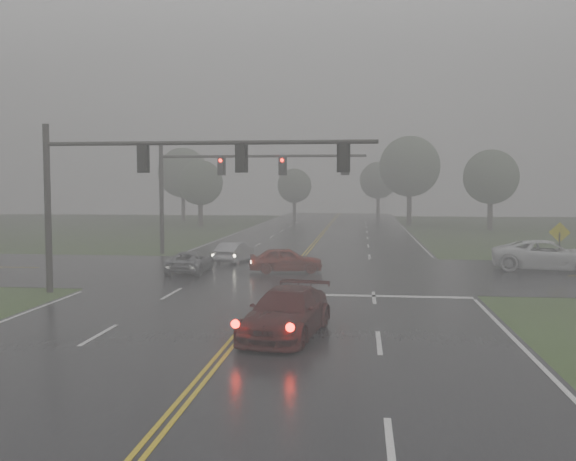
# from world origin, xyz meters

# --- Properties ---
(ground) EXTENTS (180.00, 180.00, 0.00)m
(ground) POSITION_xyz_m (0.00, 0.00, 0.00)
(ground) COLOR #2F421C
(ground) RESTS_ON ground
(main_road) EXTENTS (18.00, 160.00, 0.02)m
(main_road) POSITION_xyz_m (0.00, 20.00, 0.00)
(main_road) COLOR black
(main_road) RESTS_ON ground
(cross_street) EXTENTS (120.00, 14.00, 0.02)m
(cross_street) POSITION_xyz_m (0.00, 22.00, 0.00)
(cross_street) COLOR black
(cross_street) RESTS_ON ground
(stop_bar) EXTENTS (8.50, 0.50, 0.01)m
(stop_bar) POSITION_xyz_m (4.50, 14.40, 0.00)
(stop_bar) COLOR silver
(stop_bar) RESTS_ON ground
(sedan_maroon) EXTENTS (2.93, 5.48, 1.51)m
(sedan_maroon) POSITION_xyz_m (1.56, 6.55, 0.00)
(sedan_maroon) COLOR #390A0A
(sedan_maroon) RESTS_ON ground
(sedan_red) EXTENTS (4.35, 2.33, 1.41)m
(sedan_red) POSITION_xyz_m (-0.24, 21.69, 0.00)
(sedan_red) COLOR maroon
(sedan_red) RESTS_ON ground
(sedan_silver) EXTENTS (1.99, 4.07, 1.28)m
(sedan_silver) POSITION_xyz_m (-4.03, 26.02, 0.00)
(sedan_silver) COLOR #9EA0A6
(sedan_silver) RESTS_ON ground
(car_grey) EXTENTS (2.00, 4.29, 1.19)m
(car_grey) POSITION_xyz_m (-5.56, 21.01, 0.00)
(car_grey) COLOR slate
(car_grey) RESTS_ON ground
(pickup_white) EXTENTS (6.60, 3.90, 1.72)m
(pickup_white) POSITION_xyz_m (14.54, 24.13, 0.00)
(pickup_white) COLOR white
(pickup_white) RESTS_ON ground
(signal_gantry_near) EXTENTS (14.98, 0.33, 7.62)m
(signal_gantry_near) POSITION_xyz_m (-5.52, 13.94, 5.39)
(signal_gantry_near) COLOR black
(signal_gantry_near) RESTS_ON ground
(signal_gantry_far) EXTENTS (14.59, 0.40, 7.83)m
(signal_gantry_far) POSITION_xyz_m (-5.66, 30.59, 5.52)
(signal_gantry_far) COLOR black
(signal_gantry_far) RESTS_ON ground
(sign_diamond_east) EXTENTS (1.15, 0.27, 2.79)m
(sign_diamond_east) POSITION_xyz_m (15.12, 24.07, 1.88)
(sign_diamond_east) COLOR black
(sign_diamond_east) RESTS_ON ground
(tree_nw_a) EXTENTS (5.39, 5.39, 7.92)m
(tree_nw_a) POSITION_xyz_m (-15.17, 61.11, 5.20)
(tree_nw_a) COLOR #332821
(tree_nw_a) RESTS_ON ground
(tree_ne_a) EXTENTS (7.48, 7.48, 10.98)m
(tree_ne_a) POSITION_xyz_m (9.79, 66.63, 7.22)
(tree_ne_a) COLOR #332821
(tree_ne_a) RESTS_ON ground
(tree_n_mid) EXTENTS (5.02, 5.02, 7.37)m
(tree_n_mid) POSITION_xyz_m (-5.83, 79.57, 4.84)
(tree_n_mid) COLOR #332821
(tree_n_mid) RESTS_ON ground
(tree_e_near) EXTENTS (6.02, 6.02, 8.84)m
(tree_e_near) POSITION_xyz_m (18.01, 58.89, 5.81)
(tree_e_near) COLOR #332821
(tree_e_near) RESTS_ON ground
(tree_nw_b) EXTENTS (6.86, 6.86, 10.08)m
(tree_nw_b) POSITION_xyz_m (-20.49, 72.46, 6.63)
(tree_nw_b) COLOR #332821
(tree_nw_b) RESTS_ON ground
(tree_n_far) EXTENTS (5.89, 5.89, 8.65)m
(tree_n_far) POSITION_xyz_m (6.55, 89.02, 5.69)
(tree_n_far) COLOR #332821
(tree_n_far) RESTS_ON ground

